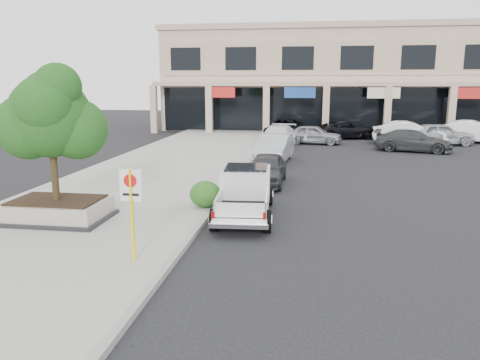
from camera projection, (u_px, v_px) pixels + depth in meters
The scene contains 19 objects.
ground at pixel (247, 235), 13.89m from camera, with size 120.00×120.00×0.00m, color black.
sidewalk at pixel (141, 184), 20.49m from camera, with size 8.00×52.00×0.15m, color gray.
curb at pixel (230, 187), 19.91m from camera, with size 0.20×52.00×0.15m, color gray.
strip_mall at pixel (378, 79), 44.58m from camera, with size 40.55×12.43×9.50m.
planter at pixel (58, 210), 14.90m from camera, with size 3.20×2.20×0.68m.
planter_tree at pixel (57, 117), 14.43m from camera, with size 2.90×2.55×4.00m.
no_parking_sign at pixel (132, 202), 11.25m from camera, with size 0.55×0.09×2.30m.
hedge at pixel (205, 194), 16.37m from camera, with size 1.10×0.99×0.94m, color #154213.
pickup_truck at pixel (245, 194), 15.69m from camera, with size 1.85×5.00×1.58m, color white, non-canonical shape.
curb_car_a at pixel (266, 169), 20.76m from camera, with size 1.61×4.00×1.36m, color #2C2E31.
curb_car_b at pixel (274, 148), 26.56m from camera, with size 1.63×4.68×1.54m, color #AAADB2.
curb_car_c at pixel (278, 136), 32.51m from camera, with size 2.10×5.16×1.50m, color silver.
curb_car_d at pixel (284, 129), 37.03m from camera, with size 2.63×5.71×1.59m, color black.
lot_car_a at pixel (313, 134), 34.22m from camera, with size 1.66×4.12×1.40m, color #93959A.
lot_car_b at pixel (409, 133), 33.93m from camera, with size 1.76×5.06×1.67m, color silver.
lot_car_c at pixel (413, 141), 30.51m from camera, with size 1.97×4.84×1.41m, color #2E3133.
lot_car_d at pixel (347, 130), 37.48m from camera, with size 2.32×5.02×1.40m, color black.
lot_car_e at pixel (439, 134), 33.50m from camera, with size 1.91×4.76×1.62m, color #A8AAB1.
lot_car_f at pixel (473, 132), 34.86m from camera, with size 1.75×5.02×1.65m, color white.
Camera 1 is at (1.78, -13.14, 4.47)m, focal length 35.00 mm.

